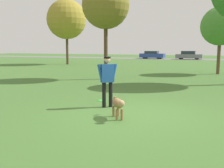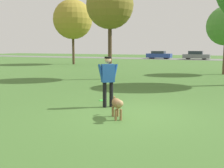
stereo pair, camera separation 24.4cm
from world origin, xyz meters
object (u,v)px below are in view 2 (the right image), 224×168
object	(u,v)px
parked_car_grey	(196,55)
tree_near_left	(110,5)
frisbee	(102,100)
parked_car_blue	(159,55)
tree_far_left	(73,19)
dog	(117,104)
person	(108,77)

from	to	relation	value
parked_car_grey	tree_near_left	bearing A→B (deg)	-93.65
frisbee	parked_car_blue	size ratio (longest dim) A/B	0.05
tree_far_left	dog	bearing A→B (deg)	-55.48
dog	frisbee	world-z (taller)	dog
person	tree_near_left	xyz separation A→B (m)	(-3.12, 7.24, 3.55)
frisbee	tree_far_left	bearing A→B (deg)	124.42
person	parked_car_grey	distance (m)	36.95
tree_far_left	tree_near_left	xyz separation A→B (m)	(9.83, -11.57, -0.62)
frisbee	tree_near_left	size ratio (longest dim) A/B	0.03
person	parked_car_blue	world-z (taller)	person
person	dog	xyz separation A→B (m)	(0.85, -1.25, -0.60)
person	dog	world-z (taller)	person
parked_car_blue	dog	bearing A→B (deg)	-76.64
tree_far_left	tree_near_left	world-z (taller)	tree_far_left
tree_near_left	parked_car_blue	distance (m)	30.35
person	parked_car_blue	xyz separation A→B (m)	(-6.98, 37.09, -0.36)
person	tree_near_left	world-z (taller)	tree_near_left
parked_car_blue	parked_car_grey	distance (m)	6.18
dog	tree_near_left	xyz separation A→B (m)	(-3.97, 8.50, 4.15)
tree_far_left	frisbee	bearing A→B (deg)	-55.58
dog	frisbee	xyz separation A→B (m)	(-1.52, 2.15, -0.42)
tree_far_left	tree_near_left	distance (m)	15.20
dog	tree_far_left	world-z (taller)	tree_far_left
tree_near_left	parked_car_grey	xyz separation A→B (m)	(2.33, 29.70, -3.90)
frisbee	tree_near_left	xyz separation A→B (m)	(-2.45, 6.35, 4.57)
person	parked_car_blue	size ratio (longest dim) A/B	0.40
tree_far_left	parked_car_grey	world-z (taller)	tree_far_left
dog	parked_car_grey	size ratio (longest dim) A/B	0.22
tree_near_left	dog	bearing A→B (deg)	-64.96
frisbee	tree_far_left	xyz separation A→B (m)	(-12.28, 17.92, 5.19)
dog	frisbee	bearing A→B (deg)	-178.58
tree_far_left	person	bearing A→B (deg)	-55.45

